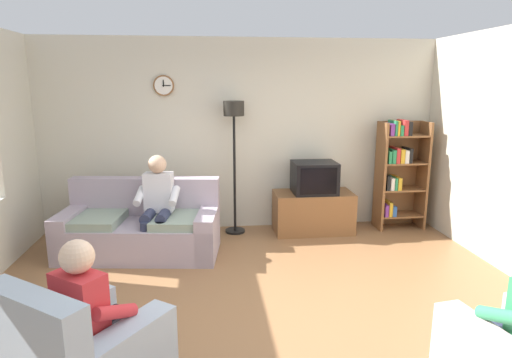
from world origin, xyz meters
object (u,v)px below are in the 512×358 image
object	(u,v)px
person_in_left_armchair	(93,309)
tv_stand	(313,212)
floor_lamp	(234,131)
bookshelf	(398,170)
person_on_couch	(157,201)
tv	(314,178)
couch	(141,229)
armchair_near_window	(86,358)

from	to	relation	value
person_in_left_armchair	tv_stand	bearing A→B (deg)	53.69
floor_lamp	person_in_left_armchair	xyz separation A→B (m)	(-1.15, -3.17, -0.85)
tv_stand	person_in_left_armchair	xyz separation A→B (m)	(-2.26, -3.07, 0.32)
tv_stand	floor_lamp	bearing A→B (deg)	174.89
tv_stand	bookshelf	world-z (taller)	bookshelf
person_on_couch	bookshelf	bearing A→B (deg)	12.54
tv_stand	bookshelf	size ratio (longest dim) A/B	0.70
tv_stand	tv	bearing A→B (deg)	-90.00
floor_lamp	person_on_couch	bearing A→B (deg)	-141.71
tv_stand	couch	bearing A→B (deg)	-166.27
tv_stand	person_on_couch	world-z (taller)	person_on_couch
couch	tv_stand	distance (m)	2.39
person_on_couch	couch	bearing A→B (deg)	154.68
couch	tv_stand	size ratio (longest dim) A/B	1.81
tv	armchair_near_window	distance (m)	3.91
bookshelf	couch	bearing A→B (deg)	-169.93
tv	person_on_couch	size ratio (longest dim) A/B	0.48
armchair_near_window	floor_lamp	bearing A→B (deg)	69.65
couch	tv	world-z (taller)	tv
tv_stand	bookshelf	bearing A→B (deg)	3.10
bookshelf	floor_lamp	world-z (taller)	floor_lamp
floor_lamp	tv	bearing A→B (deg)	-6.37
tv_stand	person_on_couch	size ratio (longest dim) A/B	0.89
floor_lamp	person_in_left_armchair	size ratio (longest dim) A/B	1.65
couch	person_on_couch	world-z (taller)	person_on_couch
person_in_left_armchair	tv	bearing A→B (deg)	53.47
couch	person_on_couch	distance (m)	0.46
floor_lamp	tv_stand	bearing A→B (deg)	-5.11
couch	tv	xyz separation A→B (m)	(2.32, 0.54, 0.48)
floor_lamp	person_on_couch	size ratio (longest dim) A/B	1.49
bookshelf	armchair_near_window	xyz separation A→B (m)	(-3.56, -3.21, -0.57)
couch	bookshelf	xyz separation A→B (m)	(3.57, 0.63, 0.54)
tv_stand	floor_lamp	size ratio (longest dim) A/B	0.59
person_on_couch	person_in_left_armchair	bearing A→B (deg)	-94.01
bookshelf	tv_stand	bearing A→B (deg)	-176.90
couch	bookshelf	size ratio (longest dim) A/B	1.26
couch	person_on_couch	size ratio (longest dim) A/B	1.61
couch	armchair_near_window	world-z (taller)	same
person_on_couch	person_in_left_armchair	distance (m)	2.40
tv	person_in_left_armchair	size ratio (longest dim) A/B	0.54
tv	floor_lamp	bearing A→B (deg)	173.63
tv_stand	floor_lamp	distance (m)	1.61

